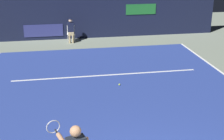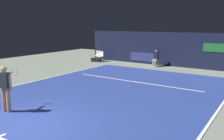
{
  "view_description": "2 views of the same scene",
  "coord_description": "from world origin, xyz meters",
  "views": [
    {
      "loc": [
        -1.89,
        -4.8,
        4.78
      ],
      "look_at": [
        -0.06,
        5.6,
        0.85
      ],
      "focal_mm": 51.1,
      "sensor_mm": 36.0,
      "label": 1
    },
    {
      "loc": [
        6.31,
        -4.49,
        3.19
      ],
      "look_at": [
        -0.63,
        5.89,
        0.84
      ],
      "focal_mm": 38.86,
      "sensor_mm": 36.0,
      "label": 2
    }
  ],
  "objects": [
    {
      "name": "line_service",
      "position": [
        0.0,
        7.25,
        0.01
      ],
      "size": [
        7.59,
        0.1,
        0.01
      ],
      "primitive_type": "cube",
      "color": "white",
      "rests_on": "court_surface"
    },
    {
      "name": "tennis_ball",
      "position": [
        0.31,
        6.12,
        0.05
      ],
      "size": [
        0.07,
        0.07,
        0.07
      ],
      "primitive_type": "sphere",
      "color": "#CCE033",
      "rests_on": "court_surface"
    },
    {
      "name": "court_surface",
      "position": [
        0.0,
        5.11,
        0.01
      ],
      "size": [
        9.73,
        12.22,
        0.01
      ],
      "primitive_type": "cube",
      "color": "navy",
      "rests_on": "ground"
    },
    {
      "name": "line_judge_on_chair",
      "position": [
        -1.14,
        12.72,
        0.69
      ],
      "size": [
        0.45,
        0.54,
        1.32
      ],
      "color": "white",
      "rests_on": "ground"
    },
    {
      "name": "back_wall",
      "position": [
        -0.0,
        13.57,
        1.3
      ],
      "size": [
        15.19,
        0.33,
        2.6
      ],
      "color": "#141933",
      "rests_on": "ground"
    },
    {
      "name": "ground_plane",
      "position": [
        0.0,
        5.11,
        0.0
      ],
      "size": [
        29.91,
        29.91,
        0.0
      ],
      "primitive_type": "plane",
      "color": "gray"
    }
  ]
}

